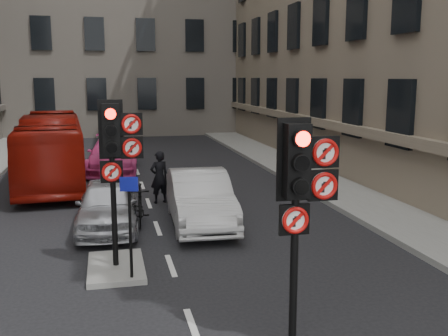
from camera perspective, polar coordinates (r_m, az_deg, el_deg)
name	(u,v)px	position (r m, az deg, el deg)	size (l,w,h in m)	color
pavement_right	(336,185)	(20.45, 12.09, -1.85)	(3.00, 50.00, 0.16)	gray
centre_island	(116,267)	(11.87, -11.67, -10.54)	(1.20, 2.00, 0.12)	gray
building_far	(117,3)	(44.54, -11.52, 17.23)	(30.00, 14.00, 20.00)	#655D55
signal_near	(302,185)	(7.82, 8.44, -1.87)	(0.91, 0.40, 3.58)	black
signal_far	(116,147)	(11.23, -11.69, 2.21)	(0.91, 0.40, 3.58)	black
car_silver	(107,205)	(14.81, -12.60, -3.93)	(1.62, 4.02, 1.37)	#AFB0B7
car_white	(200,198)	(14.91, -2.64, -3.31)	(1.61, 4.61, 1.52)	silver
car_pink	(113,155)	(23.73, -12.00, 1.40)	(2.10, 5.17, 1.50)	#D43E84
bus_red	(51,149)	(21.87, -18.28, 2.00)	(2.27, 9.70, 2.70)	maroon
motorcycle	(140,205)	(15.22, -9.12, -3.96)	(0.52, 1.84, 1.10)	black
motorcyclist	(159,177)	(17.53, -7.05, -0.99)	(0.64, 0.42, 1.75)	black
info_sign	(130,213)	(10.67, -10.22, -4.85)	(0.36, 0.14, 2.10)	black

